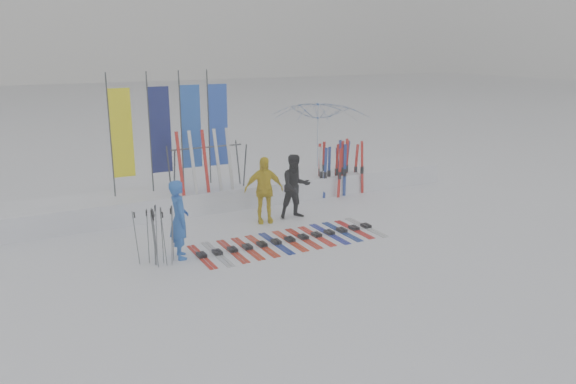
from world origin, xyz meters
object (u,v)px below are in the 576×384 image
person_black (295,186)px  ski_rack (207,162)px  ski_row (290,240)px  person_yellow (264,190)px  tent_canopy (320,143)px  person_blue (179,219)px

person_black → ski_rack: 2.53m
person_black → ski_row: person_black is taller
person_yellow → ski_rack: (-0.91, 1.66, 0.52)m
ski_row → person_black: bearing=57.8°
ski_row → ski_rack: size_ratio=2.21×
tent_canopy → ski_rack: (-4.20, -1.08, -0.02)m
person_yellow → tent_canopy: (3.30, 2.73, 0.54)m
person_yellow → tent_canopy: 4.32m
person_yellow → ski_row: (-0.09, -1.61, -0.83)m
ski_row → person_yellow: bearing=86.7°
person_blue → person_black: bearing=-61.1°
person_blue → ski_row: bearing=-86.7°
ski_rack → tent_canopy: bearing=14.4°
person_yellow → tent_canopy: bearing=54.2°
person_black → person_yellow: bearing=-175.5°
person_blue → person_black: 3.83m
tent_canopy → person_yellow: bearing=-140.3°
person_blue → ski_row: 2.71m
ski_row → ski_rack: ski_rack is taller
person_blue → person_black: (3.57, 1.39, -0.01)m
person_blue → tent_canopy: bearing=-47.4°
person_blue → ski_rack: size_ratio=0.84×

